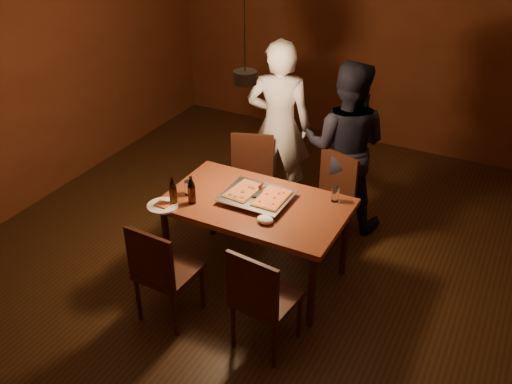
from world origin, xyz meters
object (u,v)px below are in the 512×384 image
at_px(dining_table, 256,210).
at_px(chair_near_right, 261,293).
at_px(chair_far_left, 251,172).
at_px(chair_near_left, 161,266).
at_px(plate_slice, 163,206).
at_px(diner_dark, 345,147).
at_px(pizza_tray, 257,198).
at_px(beer_bottle_a, 173,191).
at_px(diner_white, 279,126).
at_px(chair_far_right, 330,192).
at_px(beer_bottle_b, 192,190).
at_px(pendant_lamp, 245,76).

height_order(dining_table, chair_near_right, chair_near_right).
distance_m(chair_far_left, chair_near_left, 1.64).
bearing_deg(chair_near_right, plate_slice, 167.66).
bearing_deg(chair_near_left, diner_dark, 72.42).
bearing_deg(pizza_tray, plate_slice, -142.74).
relative_size(dining_table, chair_near_right, 3.09).
height_order(beer_bottle_a, diner_white, diner_white).
bearing_deg(diner_white, beer_bottle_a, 64.17).
bearing_deg(diner_white, dining_table, 89.17).
height_order(chair_far_right, beer_bottle_b, beer_bottle_b).
relative_size(chair_far_left, diner_dark, 0.32).
bearing_deg(dining_table, chair_far_right, 65.36).
relative_size(chair_near_left, plate_slice, 1.91).
height_order(chair_far_left, beer_bottle_a, beer_bottle_a).
bearing_deg(dining_table, chair_near_left, -114.18).
relative_size(chair_near_right, pizza_tray, 0.88).
xyz_separation_m(chair_near_left, beer_bottle_b, (-0.08, 0.59, 0.34)).
xyz_separation_m(chair_far_left, beer_bottle_b, (0.01, -1.04, 0.34)).
relative_size(dining_table, pendant_lamp, 1.36).
height_order(chair_near_right, beer_bottle_b, beer_bottle_b).
relative_size(chair_near_left, beer_bottle_a, 1.97).
bearing_deg(pendant_lamp, chair_far_left, 114.83).
xyz_separation_m(chair_far_right, beer_bottle_b, (-0.82, -1.04, 0.34)).
bearing_deg(diner_dark, beer_bottle_b, 50.77).
bearing_deg(pizza_tray, chair_far_left, 123.44).
bearing_deg(chair_far_right, dining_table, 84.75).
bearing_deg(chair_far_left, beer_bottle_b, 70.85).
height_order(beer_bottle_a, diner_dark, diner_dark).
xyz_separation_m(chair_near_right, pizza_tray, (-0.45, 0.80, 0.24)).
bearing_deg(chair_near_left, chair_near_right, 7.62).
bearing_deg(dining_table, pizza_tray, 109.36).
distance_m(chair_far_right, chair_near_right, 1.56).
distance_m(chair_near_left, chair_near_right, 0.81).
bearing_deg(chair_near_left, dining_table, 68.24).
height_order(dining_table, beer_bottle_b, beer_bottle_b).
xyz_separation_m(pizza_tray, plate_slice, (-0.63, -0.44, -0.01)).
xyz_separation_m(chair_far_right, pendant_lamp, (-0.53, -0.65, 1.22)).
relative_size(chair_far_right, diner_dark, 0.32).
bearing_deg(pizza_tray, chair_far_right, 66.03).
bearing_deg(diner_dark, chair_near_right, 83.23).
relative_size(chair_near_right, diner_white, 0.28).
height_order(chair_far_left, pizza_tray, chair_far_left).
distance_m(plate_slice, diner_dark, 1.86).
bearing_deg(plate_slice, diner_white, 80.26).
height_order(pizza_tray, beer_bottle_b, beer_bottle_b).
bearing_deg(beer_bottle_b, pendant_lamp, 52.58).
distance_m(pizza_tray, diner_dark, 1.18).
height_order(dining_table, diner_dark, diner_dark).
relative_size(pizza_tray, plate_slice, 2.16).
bearing_deg(pizza_tray, chair_near_right, -58.51).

